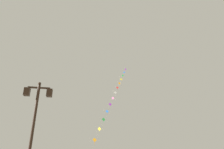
# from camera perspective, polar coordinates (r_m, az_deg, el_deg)

# --- Properties ---
(twin_lantern_lamp_post) EXTENTS (1.39, 0.28, 5.27)m
(twin_lantern_lamp_post) POSITION_cam_1_polar(r_m,az_deg,el_deg) (10.88, -20.74, -10.13)
(twin_lantern_lamp_post) COLOR black
(twin_lantern_lamp_post) RESTS_ON ground_plane
(kite_train) EXTENTS (9.75, 20.28, 20.60)m
(kite_train) POSITION_cam_1_polar(r_m,az_deg,el_deg) (32.08, 0.31, -6.52)
(kite_train) COLOR brown
(kite_train) RESTS_ON ground_plane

